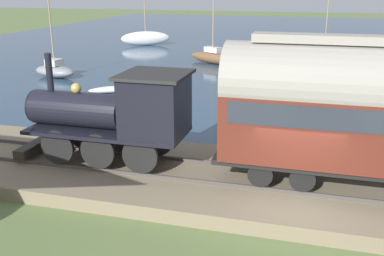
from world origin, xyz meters
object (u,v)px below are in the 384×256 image
object	(u,v)px
sailboat_gray	(55,70)
sailboat_brown	(213,57)
sailboat_navy	(325,43)
steam_locomotive	(120,111)
sailboat_white	(145,38)
rowboat_mid_harbor	(113,89)

from	to	relation	value
sailboat_gray	sailboat_brown	distance (m)	12.93
sailboat_navy	sailboat_brown	xyz separation A→B (m)	(-11.47, 9.12, -0.10)
sailboat_navy	sailboat_brown	bearing A→B (deg)	108.35
steam_locomotive	sailboat_white	world-z (taller)	sailboat_white
steam_locomotive	sailboat_brown	world-z (taller)	sailboat_brown
sailboat_white	sailboat_gray	size ratio (longest dim) A/B	1.09
sailboat_gray	sailboat_brown	xyz separation A→B (m)	(8.72, -9.54, 0.02)
steam_locomotive	sailboat_gray	world-z (taller)	sailboat_gray
sailboat_gray	sailboat_brown	world-z (taller)	sailboat_gray
sailboat_navy	steam_locomotive	bearing A→B (deg)	135.52
sailboat_navy	sailboat_gray	xyz separation A→B (m)	(-20.19, 18.66, -0.12)
rowboat_mid_harbor	sailboat_navy	bearing A→B (deg)	-60.82
sailboat_navy	rowboat_mid_harbor	xyz separation A→B (m)	(-23.46, 12.68, -0.46)
sailboat_brown	rowboat_mid_harbor	xyz separation A→B (m)	(-11.99, 3.56, -0.36)
steam_locomotive	sailboat_brown	distance (m)	23.58
steam_locomotive	sailboat_gray	size ratio (longest dim) A/B	0.74
sailboat_gray	sailboat_brown	size ratio (longest dim) A/B	1.09
steam_locomotive	sailboat_navy	xyz separation A→B (m)	(34.89, -6.98, -1.68)
sailboat_navy	sailboat_gray	bearing A→B (deg)	104.10
steam_locomotive	rowboat_mid_harbor	size ratio (longest dim) A/B	2.07
steam_locomotive	sailboat_navy	distance (m)	35.62
sailboat_gray	sailboat_white	bearing A→B (deg)	12.46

